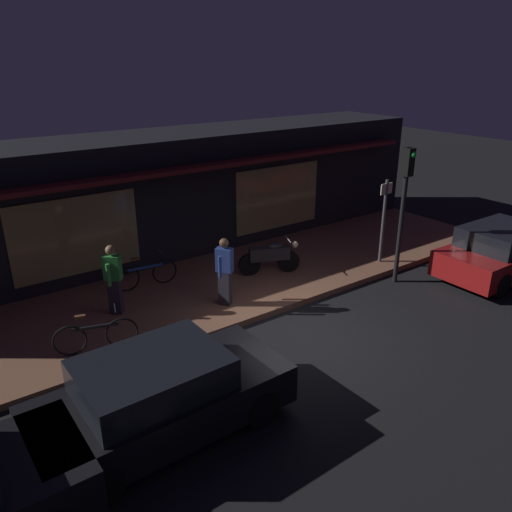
% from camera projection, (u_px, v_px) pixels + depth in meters
% --- Properties ---
extents(ground_plane, '(60.00, 60.00, 0.00)m').
position_uv_depth(ground_plane, '(302.00, 333.00, 11.09)').
color(ground_plane, black).
extents(sidewalk_slab, '(18.00, 4.00, 0.15)m').
position_uv_depth(sidewalk_slab, '(228.00, 284.00, 13.32)').
color(sidewalk_slab, brown).
rests_on(sidewalk_slab, ground_plane).
extents(storefront_building, '(18.00, 3.30, 3.60)m').
position_uv_depth(storefront_building, '(166.00, 194.00, 15.24)').
color(storefront_building, black).
rests_on(storefront_building, ground_plane).
extents(motorcycle, '(1.61, 0.85, 0.97)m').
position_uv_depth(motorcycle, '(270.00, 256.00, 13.62)').
color(motorcycle, black).
rests_on(motorcycle, sidewalk_slab).
extents(bicycle_parked, '(1.60, 0.59, 0.91)m').
position_uv_depth(bicycle_parked, '(96.00, 335.00, 10.02)').
color(bicycle_parked, black).
rests_on(bicycle_parked, sidewalk_slab).
extents(bicycle_extra, '(1.66, 0.42, 0.91)m').
position_uv_depth(bicycle_extra, '(146.00, 274.00, 12.84)').
color(bicycle_extra, black).
rests_on(bicycle_extra, sidewalk_slab).
extents(person_photographer, '(0.47, 0.52, 1.67)m').
position_uv_depth(person_photographer, '(113.00, 278.00, 11.33)').
color(person_photographer, '#28232D').
rests_on(person_photographer, sidewalk_slab).
extents(person_bystander, '(0.55, 0.44, 1.67)m').
position_uv_depth(person_bystander, '(225.00, 270.00, 11.75)').
color(person_bystander, '#28232D').
rests_on(person_bystander, sidewalk_slab).
extents(sign_post, '(0.44, 0.09, 2.40)m').
position_uv_depth(sign_post, '(384.00, 216.00, 14.09)').
color(sign_post, '#47474C').
rests_on(sign_post, sidewalk_slab).
extents(traffic_light_pole, '(0.24, 0.33, 3.60)m').
position_uv_depth(traffic_light_pole, '(405.00, 192.00, 12.72)').
color(traffic_light_pole, black).
rests_on(traffic_light_pole, ground_plane).
extents(parked_car_far, '(4.13, 1.84, 1.42)m').
position_uv_depth(parked_car_far, '(160.00, 396.00, 7.91)').
color(parked_car_far, black).
rests_on(parked_car_far, ground_plane).
extents(parked_car_across, '(4.11, 1.80, 1.42)m').
position_uv_depth(parked_car_across, '(502.00, 251.00, 13.81)').
color(parked_car_across, black).
rests_on(parked_car_across, ground_plane).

